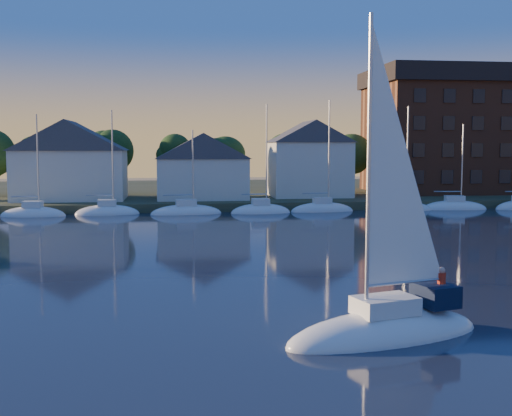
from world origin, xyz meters
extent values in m
plane|color=black|center=(0.00, 0.00, 0.00)|extent=(260.00, 260.00, 0.00)
cube|color=#353C23|center=(0.00, 75.00, 0.00)|extent=(160.00, 50.00, 2.00)
cube|color=brown|center=(0.00, 52.00, 0.00)|extent=(120.00, 3.00, 1.00)
cube|color=silver|center=(-22.00, 58.00, 4.00)|extent=(13.00, 9.00, 6.00)
cube|color=silver|center=(-6.00, 57.00, 3.50)|extent=(11.00, 8.00, 5.00)
cube|color=silver|center=(8.00, 59.00, 4.50)|extent=(10.00, 8.00, 7.00)
cube|color=brown|center=(34.00, 65.00, 8.50)|extent=(30.00, 16.00, 15.00)
cube|color=black|center=(34.00, 65.00, 17.20)|extent=(31.00, 17.00, 2.40)
cylinder|color=#3B2B1A|center=(-26.00, 63.00, 2.75)|extent=(0.50, 0.50, 3.50)
sphere|color=#193613|center=(-26.00, 63.00, 7.20)|extent=(5.40, 5.40, 5.40)
cylinder|color=#3B2B1A|center=(-18.00, 63.00, 2.75)|extent=(0.50, 0.50, 3.50)
sphere|color=#193613|center=(-18.00, 63.00, 7.20)|extent=(5.40, 5.40, 5.40)
cylinder|color=#3B2B1A|center=(-10.00, 63.00, 2.75)|extent=(0.50, 0.50, 3.50)
sphere|color=#193613|center=(-10.00, 63.00, 7.20)|extent=(5.40, 5.40, 5.40)
cylinder|color=#3B2B1A|center=(-2.00, 63.00, 2.75)|extent=(0.50, 0.50, 3.50)
sphere|color=#193613|center=(-2.00, 63.00, 7.20)|extent=(5.40, 5.40, 5.40)
cylinder|color=#3B2B1A|center=(6.00, 63.00, 2.75)|extent=(0.50, 0.50, 3.50)
sphere|color=#193613|center=(6.00, 63.00, 7.20)|extent=(5.40, 5.40, 5.40)
cylinder|color=#3B2B1A|center=(14.00, 63.00, 2.75)|extent=(0.50, 0.50, 3.50)
sphere|color=#193613|center=(14.00, 63.00, 7.20)|extent=(5.40, 5.40, 5.40)
cylinder|color=#3B2B1A|center=(22.00, 63.00, 2.75)|extent=(0.50, 0.50, 3.50)
sphere|color=#193613|center=(22.00, 63.00, 7.20)|extent=(5.40, 5.40, 5.40)
cylinder|color=#3B2B1A|center=(30.00, 63.00, 2.75)|extent=(0.50, 0.50, 3.50)
sphere|color=#193613|center=(30.00, 63.00, 7.20)|extent=(5.40, 5.40, 5.40)
cylinder|color=#3B2B1A|center=(38.00, 63.00, 2.75)|extent=(0.50, 0.50, 3.50)
sphere|color=#193613|center=(38.00, 63.00, 7.20)|extent=(5.40, 5.40, 5.40)
ellipsoid|color=white|center=(-24.00, 49.00, 0.00)|extent=(7.50, 2.40, 2.20)
cube|color=silver|center=(-24.00, 49.00, 1.30)|extent=(2.10, 1.32, 0.70)
cylinder|color=#A5A8AD|center=(-23.25, 49.00, 5.95)|extent=(0.16, 0.16, 10.00)
cylinder|color=#A5A8AD|center=(-24.82, 49.00, 2.15)|extent=(3.15, 0.12, 0.12)
ellipsoid|color=white|center=(-16.00, 49.00, 0.00)|extent=(7.50, 2.40, 2.20)
cube|color=silver|center=(-16.00, 49.00, 1.30)|extent=(2.10, 1.32, 0.70)
cylinder|color=#A5A8AD|center=(-15.25, 49.00, 5.95)|extent=(0.16, 0.16, 10.00)
cylinder|color=#A5A8AD|center=(-16.82, 49.00, 2.15)|extent=(3.15, 0.12, 0.12)
ellipsoid|color=white|center=(-8.00, 49.00, 0.00)|extent=(7.50, 2.40, 2.20)
cube|color=silver|center=(-8.00, 49.00, 1.30)|extent=(2.10, 1.32, 0.70)
cylinder|color=#A5A8AD|center=(-7.25, 49.00, 5.95)|extent=(0.16, 0.16, 10.00)
cylinder|color=#A5A8AD|center=(-8.82, 49.00, 2.15)|extent=(3.15, 0.12, 0.12)
ellipsoid|color=white|center=(0.00, 49.00, 0.00)|extent=(7.50, 2.40, 2.20)
cube|color=silver|center=(0.00, 49.00, 1.30)|extent=(2.10, 1.32, 0.70)
cylinder|color=#A5A8AD|center=(0.75, 49.00, 5.95)|extent=(0.16, 0.16, 10.00)
cylinder|color=#A5A8AD|center=(-0.82, 49.00, 2.15)|extent=(3.15, 0.12, 0.12)
ellipsoid|color=white|center=(8.00, 49.00, 0.00)|extent=(7.50, 2.40, 2.20)
cube|color=silver|center=(8.00, 49.00, 1.30)|extent=(2.10, 1.32, 0.70)
cylinder|color=#A5A8AD|center=(8.75, 49.00, 5.95)|extent=(0.16, 0.16, 10.00)
cylinder|color=#A5A8AD|center=(7.17, 49.00, 2.15)|extent=(3.15, 0.12, 0.12)
ellipsoid|color=white|center=(16.00, 49.00, 0.00)|extent=(7.50, 2.40, 2.20)
cube|color=silver|center=(16.00, 49.00, 1.30)|extent=(2.10, 1.32, 0.70)
cylinder|color=#A5A8AD|center=(16.75, 49.00, 5.95)|extent=(0.16, 0.16, 10.00)
cylinder|color=#A5A8AD|center=(15.18, 49.00, 2.15)|extent=(3.15, 0.12, 0.12)
ellipsoid|color=white|center=(24.00, 49.00, 0.00)|extent=(7.50, 2.40, 2.20)
cube|color=silver|center=(24.00, 49.00, 1.30)|extent=(2.10, 1.32, 0.70)
cylinder|color=#A5A8AD|center=(24.75, 49.00, 5.95)|extent=(0.16, 0.16, 10.00)
cylinder|color=#A5A8AD|center=(23.18, 49.00, 2.15)|extent=(3.15, 0.12, 0.12)
ellipsoid|color=white|center=(-1.39, 1.09, 0.00)|extent=(9.14, 5.04, 2.20)
cube|color=silver|center=(-1.39, 1.09, 1.30)|extent=(2.76, 2.14, 0.70)
cylinder|color=#A5A8AD|center=(-2.23, 0.85, 6.76)|extent=(0.16, 0.16, 11.61)
cylinder|color=#A5A8AD|center=(-0.47, 1.35, 2.15)|extent=(3.56, 1.10, 0.12)
cube|color=black|center=(0.96, 1.74, 1.50)|extent=(1.80, 2.00, 0.90)
camera|label=1|loc=(-9.68, -22.91, 7.61)|focal=45.00mm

